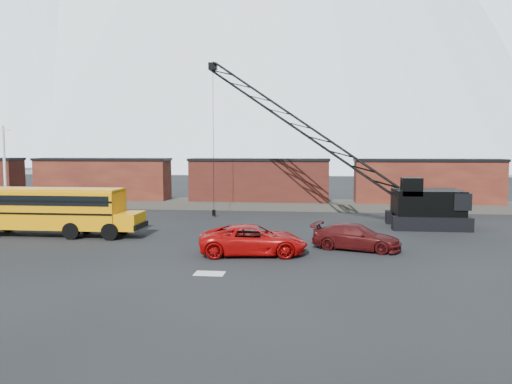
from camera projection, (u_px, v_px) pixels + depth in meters
ground at (216, 255)px, 27.32m from camera, size 160.00×160.00×0.00m
mountain_ridge at (317, 3)px, 298.40m from camera, size 800.00×340.00×240.00m
gravel_berm at (259, 204)px, 49.06m from camera, size 120.00×5.00×0.70m
boxcar_west_near at (103, 179)px, 50.67m from camera, size 13.70×3.10×4.17m
boxcar_mid at (259, 180)px, 48.85m from camera, size 13.70×3.10×4.17m
boxcar_east_near at (427, 181)px, 47.03m from camera, size 13.70×3.10×4.17m
utility_pole at (5, 166)px, 47.51m from camera, size 1.40×0.24×8.00m
snow_patch at (210, 273)px, 23.30m from camera, size 1.40×0.90×0.02m
school_bus at (53, 209)px, 33.28m from camera, size 11.65×2.65×3.19m
red_pickup at (253, 240)px, 27.43m from camera, size 6.22×3.45×1.64m
maroon_suv at (356, 237)px, 28.81m from camera, size 5.46×3.46×1.47m
crawler_crane at (307, 130)px, 39.32m from camera, size 20.10×6.39×13.18m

